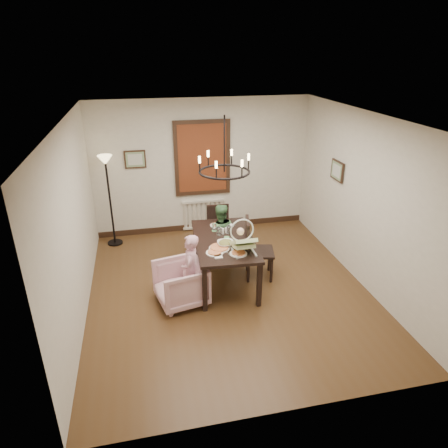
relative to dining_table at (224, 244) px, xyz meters
name	(u,v)px	position (x,y,z in m)	size (l,w,h in m)	color
room_shell	(224,203)	(0.01, 0.09, 0.69)	(4.51, 5.00, 2.81)	#4F331B
dining_table	(224,244)	(0.00, 0.00, 0.00)	(1.07, 1.76, 0.80)	black
chair_far	(220,232)	(0.12, 0.96, -0.23)	(0.42, 0.42, 0.97)	black
chair_right	(260,248)	(0.62, 0.02, -0.17)	(0.48, 0.48, 1.09)	black
armchair	(181,284)	(-0.80, -0.47, -0.38)	(0.73, 0.75, 0.68)	#E1ACC0
elderly_woman	(191,276)	(-0.64, -0.52, -0.23)	(0.35, 0.23, 0.97)	#D898AB
seated_man	(220,240)	(0.05, 0.62, -0.23)	(0.47, 0.37, 0.97)	#487948
baby_bouncer	(243,240)	(0.19, -0.46, 0.26)	(0.40, 0.55, 0.36)	beige
salad_bowl	(226,243)	(-0.03, -0.24, 0.13)	(0.33, 0.33, 0.08)	white
pizza_platter	(219,248)	(-0.15, -0.32, 0.11)	(0.33, 0.33, 0.04)	tan
drinking_glass	(219,231)	(-0.06, 0.18, 0.15)	(0.07, 0.07, 0.14)	silver
window_blinds	(202,158)	(0.01, 2.18, 0.89)	(1.00, 0.03, 1.40)	maroon
radiator	(204,214)	(0.01, 2.20, -0.36)	(0.92, 0.12, 0.62)	silver
picture_back	(135,159)	(-1.34, 2.19, 0.94)	(0.42, 0.03, 0.36)	black
picture_right	(337,171)	(2.22, 0.62, 0.94)	(0.42, 0.03, 0.36)	black
floor_lamp	(110,202)	(-1.89, 1.87, 0.19)	(0.30, 0.30, 1.80)	black
chandelier	(224,172)	(0.00, 0.00, 1.24)	(0.80, 0.80, 0.04)	black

